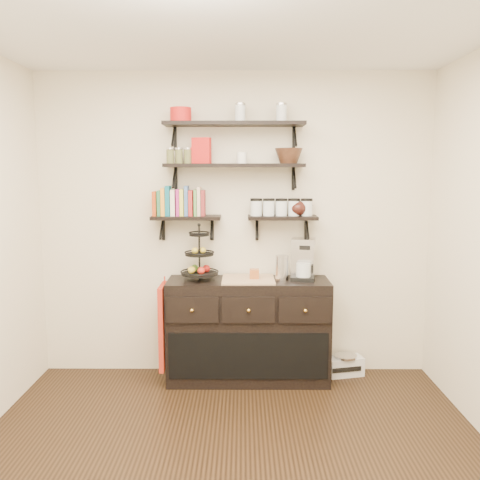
# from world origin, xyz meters

# --- Properties ---
(ceiling) EXTENTS (3.50, 3.50, 0.02)m
(ceiling) POSITION_xyz_m (0.00, 0.00, 2.70)
(ceiling) COLOR white
(ceiling) RESTS_ON back_wall
(back_wall) EXTENTS (3.50, 0.02, 2.70)m
(back_wall) POSITION_xyz_m (0.00, 1.75, 1.35)
(back_wall) COLOR #EDE1C9
(back_wall) RESTS_ON ground
(shelf_top) EXTENTS (1.20, 0.27, 0.23)m
(shelf_top) POSITION_xyz_m (0.00, 1.62, 2.23)
(shelf_top) COLOR black
(shelf_top) RESTS_ON back_wall
(shelf_mid) EXTENTS (1.20, 0.27, 0.23)m
(shelf_mid) POSITION_xyz_m (0.00, 1.62, 1.88)
(shelf_mid) COLOR black
(shelf_mid) RESTS_ON back_wall
(shelf_low_left) EXTENTS (0.60, 0.25, 0.23)m
(shelf_low_left) POSITION_xyz_m (-0.42, 1.63, 1.43)
(shelf_low_left) COLOR black
(shelf_low_left) RESTS_ON back_wall
(shelf_low_right) EXTENTS (0.60, 0.25, 0.23)m
(shelf_low_right) POSITION_xyz_m (0.42, 1.63, 1.43)
(shelf_low_right) COLOR black
(shelf_low_right) RESTS_ON back_wall
(cookbooks) EXTENTS (0.43, 0.15, 0.26)m
(cookbooks) POSITION_xyz_m (-0.47, 1.63, 1.57)
(cookbooks) COLOR #B03C12
(cookbooks) RESTS_ON shelf_low_left
(glass_canisters) EXTENTS (0.54, 0.10, 0.13)m
(glass_canisters) POSITION_xyz_m (0.41, 1.63, 1.51)
(glass_canisters) COLOR silver
(glass_canisters) RESTS_ON shelf_low_right
(sideboard) EXTENTS (1.40, 0.50, 0.92)m
(sideboard) POSITION_xyz_m (0.12, 1.51, 0.45)
(sideboard) COLOR black
(sideboard) RESTS_ON floor
(fruit_stand) EXTENTS (0.32, 0.32, 0.47)m
(fruit_stand) POSITION_xyz_m (-0.30, 1.52, 1.06)
(fruit_stand) COLOR black
(fruit_stand) RESTS_ON sideboard
(candle) EXTENTS (0.08, 0.08, 0.08)m
(candle) POSITION_xyz_m (0.17, 1.51, 0.96)
(candle) COLOR #9E5124
(candle) RESTS_ON sideboard
(coffee_maker) EXTENTS (0.23, 0.23, 0.37)m
(coffee_maker) POSITION_xyz_m (0.60, 1.54, 1.07)
(coffee_maker) COLOR black
(coffee_maker) RESTS_ON sideboard
(thermal_carafe) EXTENTS (0.11, 0.11, 0.22)m
(thermal_carafe) POSITION_xyz_m (0.41, 1.49, 1.01)
(thermal_carafe) COLOR silver
(thermal_carafe) RESTS_ON sideboard
(apron) EXTENTS (0.04, 0.31, 0.73)m
(apron) POSITION_xyz_m (-0.61, 1.41, 0.52)
(apron) COLOR #A11E11
(apron) RESTS_ON sideboard
(radio) EXTENTS (0.34, 0.25, 0.19)m
(radio) POSITION_xyz_m (1.00, 1.61, 0.09)
(radio) COLOR silver
(radio) RESTS_ON floor
(recipe_box) EXTENTS (0.17, 0.10, 0.22)m
(recipe_box) POSITION_xyz_m (-0.28, 1.61, 2.01)
(recipe_box) COLOR red
(recipe_box) RESTS_ON shelf_mid
(walnut_bowl) EXTENTS (0.24, 0.24, 0.13)m
(walnut_bowl) POSITION_xyz_m (0.47, 1.61, 1.96)
(walnut_bowl) COLOR black
(walnut_bowl) RESTS_ON shelf_mid
(ramekins) EXTENTS (0.09, 0.09, 0.10)m
(ramekins) POSITION_xyz_m (0.06, 1.61, 1.95)
(ramekins) COLOR white
(ramekins) RESTS_ON shelf_mid
(teapot) EXTENTS (0.21, 0.16, 0.15)m
(teapot) POSITION_xyz_m (0.56, 1.63, 1.53)
(teapot) COLOR #34140F
(teapot) RESTS_ON shelf_low_right
(red_pot) EXTENTS (0.18, 0.18, 0.12)m
(red_pot) POSITION_xyz_m (-0.45, 1.61, 2.31)
(red_pot) COLOR red
(red_pot) RESTS_ON shelf_top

